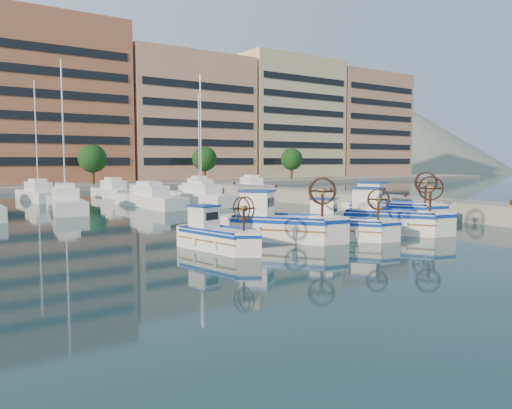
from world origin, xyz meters
name	(u,v)px	position (x,y,z in m)	size (l,w,h in m)	color
ground	(331,239)	(0.00, 0.00, 0.00)	(300.00, 300.00, 0.00)	#1A3B45
quay	(384,203)	(13.00, 8.00, 0.60)	(3.00, 60.00, 1.20)	gray
waterfront	(103,117)	(9.23, 65.04, 11.10)	(180.00, 40.00, 25.60)	gray
hill_east	(403,171)	(140.00, 110.00, 0.00)	(160.00, 160.00, 50.00)	slate
yacht_marina	(96,198)	(-3.54, 27.01, 0.53)	(40.27, 21.91, 11.50)	white
fishing_boat_a	(217,235)	(-6.15, 0.61, 0.66)	(2.28, 3.98, 2.41)	white
fishing_boat_b	(279,223)	(-2.31, 1.19, 0.85)	(4.39, 5.00, 3.09)	white
fishing_boat_c	(342,225)	(0.55, -0.22, 0.70)	(3.56, 4.13, 2.54)	white
fishing_boat_d	(388,217)	(4.08, -0.11, 0.85)	(4.23, 5.05, 3.09)	white
fishing_boat_e	(389,208)	(7.87, 3.07, 0.88)	(3.87, 5.32, 3.21)	white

